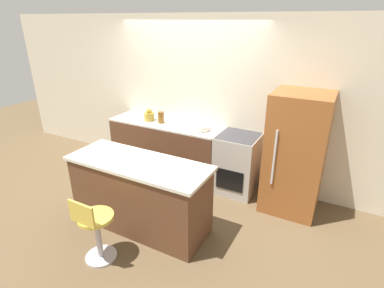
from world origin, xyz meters
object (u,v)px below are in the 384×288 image
(mixing_bowl, at_px, (200,127))
(oven_range, at_px, (237,164))
(stool_chair, at_px, (95,229))
(kettle, at_px, (149,116))
(refrigerator, at_px, (296,154))

(mixing_bowl, bearing_deg, oven_range, 4.33)
(stool_chair, distance_m, kettle, 2.29)
(oven_range, relative_size, refrigerator, 0.56)
(oven_range, bearing_deg, stool_chair, -111.38)
(kettle, height_order, mixing_bowl, kettle)
(refrigerator, relative_size, stool_chair, 2.03)
(oven_range, relative_size, mixing_bowl, 3.23)
(oven_range, bearing_deg, mixing_bowl, -175.67)
(stool_chair, xyz_separation_m, kettle, (-0.74, 2.08, 0.60))
(mixing_bowl, bearing_deg, stool_chair, -96.05)
(refrigerator, xyz_separation_m, mixing_bowl, (-1.44, 0.01, 0.13))
(stool_chair, bearing_deg, refrigerator, 51.21)
(oven_range, height_order, kettle, kettle)
(oven_range, relative_size, stool_chair, 1.13)
(oven_range, distance_m, kettle, 1.67)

